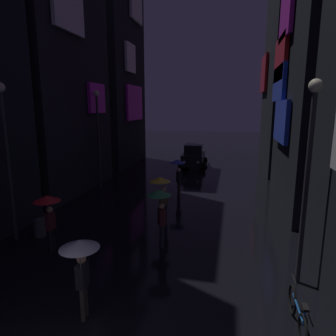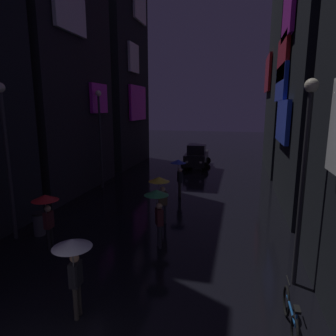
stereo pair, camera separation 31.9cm
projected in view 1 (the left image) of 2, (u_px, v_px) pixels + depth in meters
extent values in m
cube|color=black|center=(46.00, 31.00, 16.78)|extent=(4.00, 7.63, 18.42)
cube|color=#F226D8|center=(97.00, 98.00, 18.50)|extent=(0.20, 2.05, 1.79)
cube|color=white|center=(68.00, 11.00, 15.01)|extent=(0.20, 2.85, 1.95)
cube|color=black|center=(109.00, 63.00, 25.34)|extent=(4.00, 7.26, 17.27)
cube|color=#F226D8|center=(135.00, 103.00, 25.57)|extent=(0.20, 3.78, 2.87)
cube|color=white|center=(130.00, 58.00, 24.07)|extent=(0.20, 2.09, 2.23)
cube|color=white|center=(136.00, 8.00, 24.92)|extent=(0.20, 2.87, 2.17)
cube|color=black|center=(333.00, 75.00, 14.20)|extent=(4.00, 7.61, 13.02)
cube|color=#264CF9|center=(281.00, 121.00, 15.08)|extent=(0.20, 3.67, 2.07)
cube|color=#264CF9|center=(279.00, 84.00, 16.41)|extent=(0.20, 3.79, 1.87)
cube|color=red|center=(281.00, 59.00, 16.18)|extent=(0.20, 3.64, 2.34)
cube|color=#F226D8|center=(287.00, 7.00, 14.84)|extent=(0.20, 3.23, 3.09)
cube|color=black|center=(299.00, 25.00, 22.33)|extent=(4.00, 8.48, 22.06)
cube|color=red|center=(264.00, 74.00, 25.34)|extent=(0.20, 4.01, 2.95)
cylinder|color=black|center=(53.00, 239.00, 10.58)|extent=(0.12, 0.12, 0.85)
cylinder|color=black|center=(51.00, 241.00, 10.40)|extent=(0.12, 0.12, 0.85)
cube|color=#4C1E23|center=(50.00, 221.00, 10.34)|extent=(0.24, 0.35, 0.60)
sphere|color=beige|center=(49.00, 210.00, 10.26)|extent=(0.22, 0.22, 0.22)
cylinder|color=#4C1E23|center=(49.00, 222.00, 10.15)|extent=(0.09, 0.09, 0.50)
cylinder|color=slate|center=(48.00, 212.00, 10.09)|extent=(0.02, 0.02, 0.77)
cone|color=red|center=(47.00, 198.00, 9.99)|extent=(0.90, 0.90, 0.20)
cylinder|color=#38332D|center=(85.00, 300.00, 7.25)|extent=(0.12, 0.12, 0.85)
cylinder|color=#38332D|center=(83.00, 305.00, 7.07)|extent=(0.12, 0.12, 0.85)
cube|color=black|center=(82.00, 275.00, 7.02)|extent=(0.26, 0.36, 0.60)
sphere|color=tan|center=(81.00, 259.00, 6.93)|extent=(0.22, 0.22, 0.22)
cylinder|color=black|center=(81.00, 277.00, 6.83)|extent=(0.09, 0.09, 0.50)
cylinder|color=slate|center=(81.00, 264.00, 6.76)|extent=(0.02, 0.02, 0.77)
cone|color=silver|center=(79.00, 244.00, 6.66)|extent=(0.90, 0.90, 0.20)
cylinder|color=#2D2D38|center=(166.00, 214.00, 13.07)|extent=(0.12, 0.12, 0.85)
cylinder|color=#2D2D38|center=(162.00, 214.00, 13.01)|extent=(0.12, 0.12, 0.85)
cube|color=brown|center=(164.00, 198.00, 12.90)|extent=(0.40, 0.37, 0.60)
sphere|color=beige|center=(164.00, 189.00, 12.82)|extent=(0.22, 0.22, 0.22)
cylinder|color=brown|center=(160.00, 198.00, 12.78)|extent=(0.09, 0.09, 0.50)
cylinder|color=slate|center=(160.00, 190.00, 12.72)|extent=(0.02, 0.02, 0.77)
cone|color=yellow|center=(160.00, 179.00, 12.62)|extent=(0.90, 0.90, 0.20)
cylinder|color=#38332D|center=(179.00, 190.00, 16.86)|extent=(0.12, 0.12, 0.85)
cylinder|color=#38332D|center=(178.00, 189.00, 17.03)|extent=(0.12, 0.12, 0.85)
cube|color=black|center=(179.00, 177.00, 16.80)|extent=(0.35, 0.40, 0.60)
sphere|color=beige|center=(179.00, 170.00, 16.72)|extent=(0.22, 0.22, 0.22)
cylinder|color=black|center=(177.00, 176.00, 16.95)|extent=(0.09, 0.09, 0.50)
cylinder|color=slate|center=(177.00, 170.00, 16.88)|extent=(0.02, 0.02, 0.77)
cone|color=#263FB2|center=(177.00, 161.00, 16.78)|extent=(0.90, 0.90, 0.20)
cylinder|color=#2D2D38|center=(163.00, 237.00, 10.76)|extent=(0.12, 0.12, 0.85)
cylinder|color=#2D2D38|center=(161.00, 235.00, 10.93)|extent=(0.12, 0.12, 0.85)
cube|color=#4C1E23|center=(162.00, 217.00, 10.70)|extent=(0.37, 0.40, 0.60)
sphere|color=tan|center=(162.00, 206.00, 10.62)|extent=(0.22, 0.22, 0.22)
cylinder|color=#4C1E23|center=(159.00, 214.00, 10.84)|extent=(0.09, 0.09, 0.50)
cylinder|color=slate|center=(159.00, 205.00, 10.77)|extent=(0.02, 0.02, 0.77)
cone|color=green|center=(159.00, 192.00, 10.68)|extent=(0.90, 0.90, 0.20)
torus|color=black|center=(292.00, 299.00, 7.38)|extent=(0.07, 0.72, 0.72)
torus|color=black|center=(303.00, 331.00, 6.33)|extent=(0.07, 0.72, 0.72)
cylinder|color=#1E59A5|center=(298.00, 307.00, 6.82)|extent=(0.06, 1.00, 0.05)
cylinder|color=#1E59A5|center=(304.00, 317.00, 6.26)|extent=(0.04, 0.04, 0.40)
cube|color=black|center=(305.00, 307.00, 6.21)|extent=(0.12, 0.24, 0.06)
cylinder|color=black|center=(294.00, 279.00, 7.27)|extent=(0.04, 0.45, 0.03)
cube|color=black|center=(194.00, 158.00, 25.45)|extent=(1.84, 4.15, 0.90)
cube|color=black|center=(194.00, 148.00, 25.29)|extent=(1.51, 1.89, 0.70)
cylinder|color=black|center=(202.00, 166.00, 24.12)|extent=(0.65, 0.24, 0.64)
cylinder|color=black|center=(182.00, 166.00, 24.40)|extent=(0.65, 0.24, 0.64)
cylinder|color=black|center=(204.00, 161.00, 26.69)|extent=(0.65, 0.24, 0.64)
cylinder|color=black|center=(186.00, 160.00, 26.97)|extent=(0.65, 0.24, 0.64)
cube|color=white|center=(198.00, 162.00, 23.36)|extent=(0.20, 0.07, 0.14)
cube|color=white|center=(184.00, 162.00, 23.55)|extent=(0.20, 0.07, 0.14)
cylinder|color=#2D2D33|center=(9.00, 170.00, 10.96)|extent=(0.14, 0.14, 5.50)
sphere|color=#F9EFCC|center=(0.00, 87.00, 10.38)|extent=(0.36, 0.36, 0.36)
cylinder|color=#2D2D33|center=(305.00, 194.00, 8.20)|extent=(0.14, 0.14, 5.37)
sphere|color=#F9EFCC|center=(316.00, 86.00, 7.62)|extent=(0.36, 0.36, 0.36)
cylinder|color=#2D2D33|center=(99.00, 144.00, 18.24)|extent=(0.14, 0.14, 5.63)
sphere|color=#F9EFCC|center=(96.00, 93.00, 17.64)|extent=(0.36, 0.36, 0.36)
cylinder|color=#3F3F47|center=(40.00, 226.00, 11.77)|extent=(0.44, 0.44, 0.85)
cylinder|color=black|center=(39.00, 215.00, 11.67)|extent=(0.46, 0.46, 0.08)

